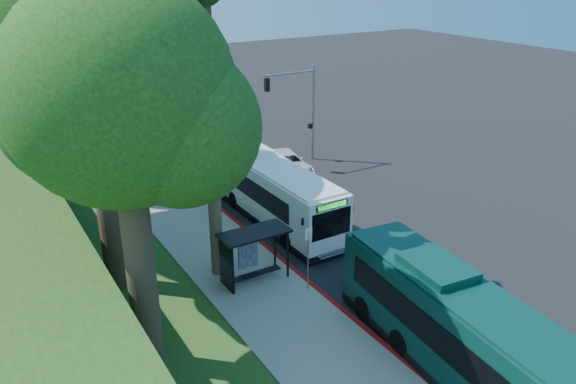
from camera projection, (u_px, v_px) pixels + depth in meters
ground at (339, 223)px, 31.84m from camera, size 140.00×140.00×0.00m
sidewalk at (222, 255)px, 28.32m from camera, size 4.50×70.00×0.12m
red_curb at (303, 278)px, 26.27m from camera, size 0.25×30.00×0.13m
grass_verge at (83, 243)px, 29.55m from camera, size 8.00×70.00×0.06m
bus_shelter at (248, 247)px, 25.42m from camera, size 3.20×1.51×2.55m
stop_sign_pole at (308, 251)px, 24.51m from camera, size 0.35×0.06×3.17m
traffic_signal_pole at (301, 103)px, 39.84m from camera, size 4.10×0.30×7.00m
palm_tree at (203, 0)px, 21.97m from camera, size 4.20×4.20×14.40m
tree_0 at (89, 34)px, 21.58m from camera, size 8.40×8.00×15.70m
tree_2 at (37, 18)px, 34.72m from camera, size 8.82×8.40×15.12m
tree_4 at (14, 11)px, 47.87m from camera, size 8.40×8.00×14.14m
tree_5 at (15, 13)px, 54.95m from camera, size 7.35×7.00×12.86m
tree_6 at (125, 106)px, 17.18m from camera, size 7.56×7.20×13.74m
white_bus at (268, 187)px, 32.09m from camera, size 2.68×12.21×3.64m
teal_bus at (469, 337)px, 19.32m from camera, size 3.88×12.78×3.75m
pickup at (286, 165)px, 38.57m from camera, size 3.39×5.95×1.57m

